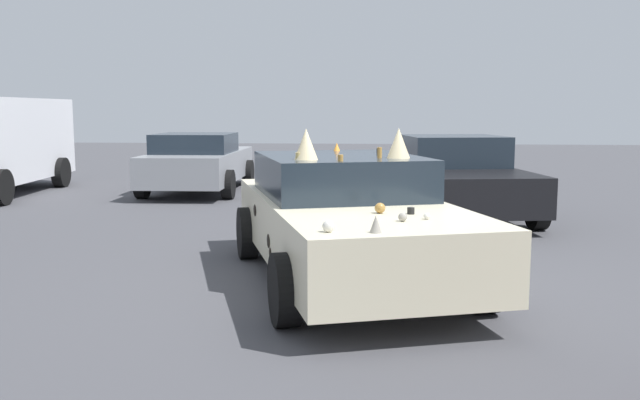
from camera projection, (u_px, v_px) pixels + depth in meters
name	position (u px, v px, depth m)	size (l,w,h in m)	color
ground_plane	(347.00, 281.00, 7.53)	(60.00, 60.00, 0.00)	#47474C
art_car_decorated	(346.00, 217.00, 7.50)	(4.87, 3.11, 1.69)	beige
parked_sedan_far_left	(199.00, 162.00, 15.61)	(4.46, 2.18, 1.34)	gray
parked_sedan_row_back_far	(457.00, 178.00, 11.87)	(4.21, 2.54, 1.42)	black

